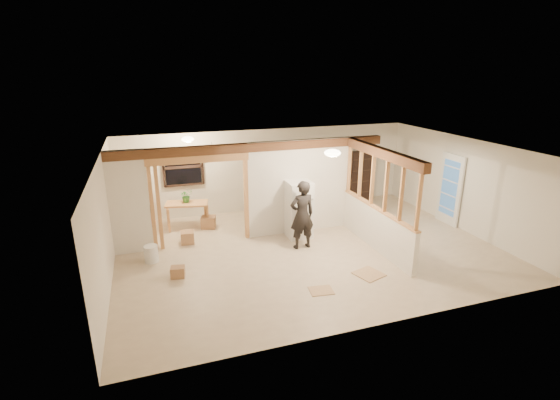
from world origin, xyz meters
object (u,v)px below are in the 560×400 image
object	(u,v)px
refrigerator	(299,210)
work_table	(188,215)
bookshelf	(361,176)
woman	(302,215)
shop_vac	(145,217)

from	to	relation	value
refrigerator	work_table	world-z (taller)	refrigerator
work_table	refrigerator	bearing A→B (deg)	-18.49
bookshelf	work_table	bearing A→B (deg)	-173.92
woman	bookshelf	bearing A→B (deg)	-141.98
shop_vac	bookshelf	bearing A→B (deg)	1.78
refrigerator	work_table	size ratio (longest dim) A/B	1.31
refrigerator	work_table	distance (m)	3.15
work_table	bookshelf	bearing A→B (deg)	18.08
woman	shop_vac	distance (m)	4.56
woman	shop_vac	size ratio (longest dim) A/B	2.90
refrigerator	bookshelf	bearing A→B (deg)	35.84
work_table	shop_vac	distance (m)	1.21
shop_vac	work_table	bearing A→B (deg)	-19.25
refrigerator	bookshelf	distance (m)	3.76
woman	work_table	xyz separation A→B (m)	(-2.51, 2.28, -0.50)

